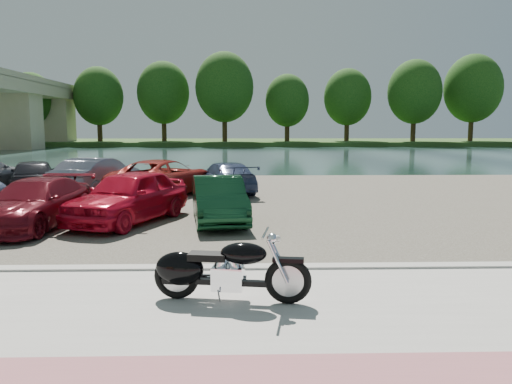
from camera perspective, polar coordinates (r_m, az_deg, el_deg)
ground at (r=7.28m, az=2.22°, el=-13.73°), size 200.00×200.00×0.00m
promenade at (r=6.34m, az=2.83°, el=-16.57°), size 60.00×6.00×0.10m
kerb at (r=9.15m, az=1.40°, el=-8.81°), size 60.00×0.30×0.14m
parking_lot at (r=17.97m, az=-0.06°, el=-0.92°), size 60.00×18.00×0.04m
river at (r=46.85m, az=-0.97°, el=4.20°), size 120.00×40.00×0.00m
far_bank at (r=78.81m, az=-1.20°, el=5.72°), size 120.00×24.00×0.60m
far_trees at (r=72.89m, az=2.31°, el=11.24°), size 70.25×10.68×12.52m
motorcycle at (r=7.39m, az=-4.51°, el=-8.85°), size 2.32×0.80×1.05m
car_3 at (r=14.11m, az=-23.94°, el=-1.19°), size 2.22×4.51×1.26m
car_4 at (r=14.00m, az=-14.35°, el=-0.47°), size 3.14×4.57×1.44m
car_5 at (r=13.65m, az=-4.28°, el=-0.87°), size 1.81×3.93×1.25m
car_8 at (r=21.17m, az=-24.04°, el=1.66°), size 2.99×4.43×1.40m
car_9 at (r=20.35m, az=-17.62°, el=1.78°), size 2.65×4.57×1.42m
car_10 at (r=19.17m, az=-10.66°, el=1.63°), size 3.91×5.50×1.39m
car_11 at (r=19.83m, az=-3.45°, el=1.69°), size 2.83×4.53×1.22m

